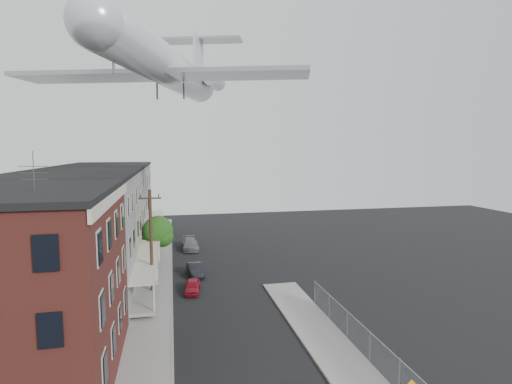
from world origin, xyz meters
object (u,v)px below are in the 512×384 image
utility_pole (151,243)px  street_tree (159,232)px  car_mid (195,270)px  car_far (190,244)px  car_near (192,286)px  airplane (168,67)px

utility_pole → street_tree: 10.00m
car_mid → car_far: 10.49m
utility_pole → car_mid: bearing=53.7°
car_near → airplane: size_ratio=0.11×
street_tree → car_mid: size_ratio=1.44×
car_far → airplane: 22.13m
car_near → utility_pole: bearing=-161.6°
street_tree → car_mid: 6.54m
street_tree → car_far: size_ratio=1.12×
utility_pole → car_far: (3.80, 15.66, -4.00)m
car_near → airplane: airplane is taller
car_mid → airplane: size_ratio=0.13×
car_mid → car_far: bearing=83.7°
airplane → utility_pole: bearing=-113.0°
car_far → airplane: (-2.10, -11.67, 18.69)m
car_mid → airplane: airplane is taller
utility_pole → car_near: (3.28, 0.67, -4.14)m
car_near → car_far: 15.00m
utility_pole → airplane: bearing=67.0°
utility_pole → car_near: bearing=11.5°
street_tree → car_near: (2.96, -9.25, -2.91)m
airplane → car_far: bearing=79.8°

